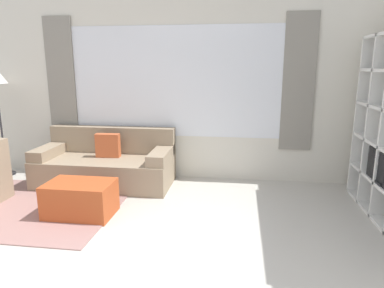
% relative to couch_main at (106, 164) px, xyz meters
% --- Properties ---
extents(wall_back, '(6.99, 0.11, 2.70)m').
position_rel_couch_main_xyz_m(wall_back, '(0.94, 0.47, 1.07)').
color(wall_back, silver).
rests_on(wall_back, ground_plane).
extents(area_rug, '(2.00, 1.76, 0.01)m').
position_rel_couch_main_xyz_m(area_rug, '(-0.53, -0.97, -0.28)').
color(area_rug, gray).
rests_on(area_rug, ground_plane).
extents(couch_main, '(1.91, 0.87, 0.79)m').
position_rel_couch_main_xyz_m(couch_main, '(0.00, 0.00, 0.00)').
color(couch_main, gray).
rests_on(couch_main, ground_plane).
extents(ottoman, '(0.75, 0.49, 0.39)m').
position_rel_couch_main_xyz_m(ottoman, '(0.12, -1.10, -0.09)').
color(ottoman, '#B74C23').
rests_on(ottoman, ground_plane).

